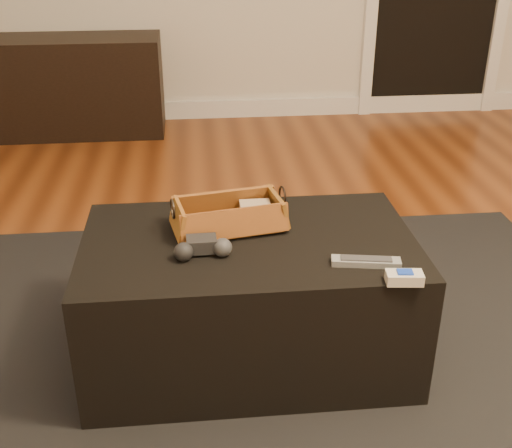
{
  "coord_description": "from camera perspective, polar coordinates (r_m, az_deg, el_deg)",
  "views": [
    {
      "loc": [
        -0.36,
        -1.61,
        1.33
      ],
      "look_at": [
        -0.19,
        0.06,
        0.49
      ],
      "focal_mm": 45.0,
      "sensor_mm": 36.0,
      "label": 1
    }
  ],
  "objects": [
    {
      "name": "silver_remote",
      "position": [
        1.81,
        9.76,
        -3.31
      ],
      "size": [
        0.2,
        0.08,
        0.02
      ],
      "color": "gray",
      "rests_on": "ottoman"
    },
    {
      "name": "game_controller",
      "position": [
        1.83,
        -4.77,
        -2.09
      ],
      "size": [
        0.17,
        0.1,
        0.05
      ],
      "color": "black",
      "rests_on": "ottoman"
    },
    {
      "name": "floor",
      "position": [
        2.12,
        5.38,
        -12.56
      ],
      "size": [
        5.0,
        5.5,
        0.01
      ],
      "primitive_type": "cube",
      "color": "brown",
      "rests_on": "ground"
    },
    {
      "name": "area_rug",
      "position": [
        2.11,
        -0.47,
        -12.27
      ],
      "size": [
        2.6,
        2.0,
        0.01
      ],
      "primitive_type": "cube",
      "color": "black",
      "rests_on": "floor"
    },
    {
      "name": "ottoman",
      "position": [
        2.03,
        -0.62,
        -6.62
      ],
      "size": [
        1.0,
        0.6,
        0.42
      ],
      "primitive_type": "cube",
      "color": "black",
      "rests_on": "area_rug"
    },
    {
      "name": "media_cabinet",
      "position": [
        4.36,
        -18.71,
        11.47
      ],
      "size": [
        1.54,
        0.45,
        0.6
      ],
      "primitive_type": "cube",
      "color": "black",
      "rests_on": "floor"
    },
    {
      "name": "tv_remote",
      "position": [
        1.96,
        -2.8,
        -0.07
      ],
      "size": [
        0.19,
        0.09,
        0.02
      ],
      "primitive_type": "cube",
      "rotation": [
        0.0,
        0.0,
        0.29
      ],
      "color": "black",
      "rests_on": "wicker_basket"
    },
    {
      "name": "wicker_basket",
      "position": [
        1.97,
        -2.41,
        0.65
      ],
      "size": [
        0.37,
        0.24,
        0.12
      ],
      "color": "brown",
      "rests_on": "ottoman"
    },
    {
      "name": "baseboard",
      "position": [
        4.54,
        -1.05,
        10.25
      ],
      "size": [
        5.0,
        0.04,
        0.12
      ],
      "primitive_type": "cube",
      "color": "white",
      "rests_on": "floor"
    },
    {
      "name": "cream_gadget",
      "position": [
        1.74,
        13.05,
        -4.65
      ],
      "size": [
        0.1,
        0.06,
        0.04
      ],
      "color": "beige",
      "rests_on": "ottoman"
    },
    {
      "name": "cloth_bundle",
      "position": [
        2.01,
        -0.08,
        1.21
      ],
      "size": [
        0.1,
        0.07,
        0.05
      ],
      "primitive_type": "cube",
      "rotation": [
        0.0,
        0.0,
        0.01
      ],
      "color": "tan",
      "rests_on": "wicker_basket"
    }
  ]
}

